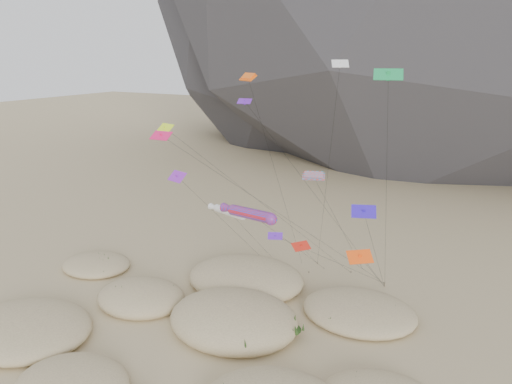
# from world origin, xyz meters

# --- Properties ---
(ground) EXTENTS (500.00, 500.00, 0.00)m
(ground) POSITION_xyz_m (0.00, 0.00, 0.00)
(ground) COLOR #CCB789
(ground) RESTS_ON ground
(dunes) EXTENTS (52.45, 36.41, 4.48)m
(dunes) POSITION_xyz_m (-1.11, 4.35, 0.76)
(dunes) COLOR #CCB789
(dunes) RESTS_ON ground
(dune_grass) EXTENTS (42.22, 29.42, 1.56)m
(dune_grass) POSITION_xyz_m (-1.66, 3.06, 0.84)
(dune_grass) COLOR black
(dune_grass) RESTS_ON ground
(kite_stakes) EXTENTS (19.91, 4.38, 0.30)m
(kite_stakes) POSITION_xyz_m (2.90, 23.53, 0.15)
(kite_stakes) COLOR #3F2D1E
(kite_stakes) RESTS_ON ground
(rainbow_tube_kite) EXTENTS (7.96, 20.15, 13.92)m
(rainbow_tube_kite) POSITION_xyz_m (2.72, 6.58, 12.99)
(rainbow_tube_kite) COLOR red
(rainbow_tube_kite) RESTS_ON ground
(white_tube_kite) EXTENTS (6.61, 16.12, 11.97)m
(white_tube_kite) POSITION_xyz_m (-2.30, 10.68, 11.27)
(white_tube_kite) COLOR silver
(white_tube_kite) RESTS_ON ground
(orange_parafoil) EXTENTS (4.53, 10.59, 26.33)m
(orange_parafoil) POSITION_xyz_m (-2.33, 15.74, 25.52)
(orange_parafoil) COLOR #F1570C
(orange_parafoil) RESTS_ON ground
(multi_parafoil) EXTENTS (2.52, 16.98, 16.99)m
(multi_parafoil) POSITION_xyz_m (7.86, 11.04, 16.34)
(multi_parafoil) COLOR #FF291A
(multi_parafoil) RESTS_ON ground
(delta_kites) EXTENTS (28.55, 20.48, 27.78)m
(delta_kites) POSITION_xyz_m (3.46, 11.74, 17.08)
(delta_kites) COLOR #2E16C0
(delta_kites) RESTS_ON ground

